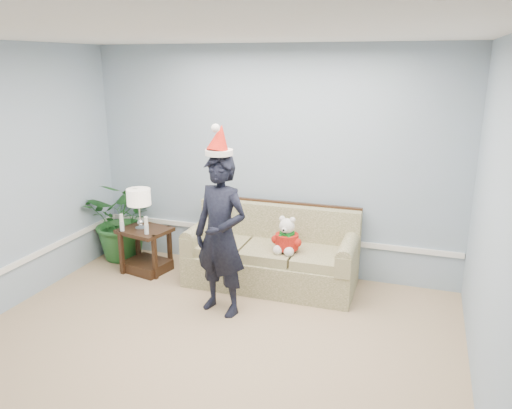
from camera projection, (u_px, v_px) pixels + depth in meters
The scene contains 10 objects.
room_shell at pixel (169, 225), 3.65m from camera, with size 4.54×5.04×2.74m.
wainscot_trim at pixel (128, 260), 5.33m from camera, with size 4.49×4.99×0.06m.
sofa at pixel (272, 257), 5.79m from camera, with size 1.93×0.85×0.90m.
side_table at pixel (146, 254), 6.13m from camera, with size 0.65×0.58×0.55m.
table_lamp at pixel (139, 199), 5.91m from camera, with size 0.28×0.28×0.50m.
candle_pair at pixel (134, 225), 5.89m from camera, with size 0.39×0.05×0.21m.
houseplant at pixel (125, 219), 6.45m from camera, with size 0.96×0.84×1.07m, color #225A25.
man at pixel (221, 236), 4.98m from camera, with size 0.60×0.40×1.65m, color black.
santa_hat at pixel (219, 141), 4.73m from camera, with size 0.32×0.35×0.32m.
teddy_bear at pixel (287, 239), 5.47m from camera, with size 0.27×0.30×0.42m.
Camera 1 is at (1.73, -3.07, 2.51)m, focal length 35.00 mm.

